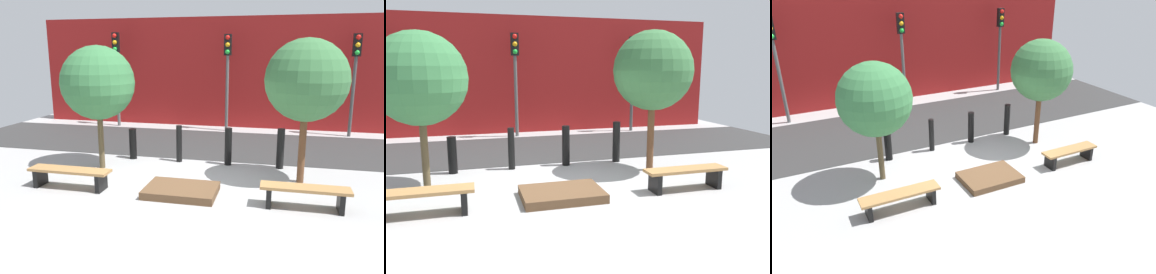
# 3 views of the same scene
# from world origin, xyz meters

# --- Properties ---
(ground_plane) EXTENTS (18.00, 18.00, 0.00)m
(ground_plane) POSITION_xyz_m (0.00, 0.00, 0.00)
(ground_plane) COLOR #9C9C9C
(road_strip) EXTENTS (18.00, 3.99, 0.01)m
(road_strip) POSITION_xyz_m (0.00, 4.33, 0.01)
(road_strip) COLOR #2F2F2F
(road_strip) RESTS_ON ground
(building_facade) EXTENTS (16.20, 0.50, 4.38)m
(building_facade) POSITION_xyz_m (0.00, 7.66, 2.19)
(building_facade) COLOR maroon
(building_facade) RESTS_ON ground
(bench_left) EXTENTS (1.88, 0.43, 0.45)m
(bench_left) POSITION_xyz_m (-2.54, -0.50, 0.33)
(bench_left) COLOR black
(bench_left) RESTS_ON ground
(bench_right) EXTENTS (1.72, 0.42, 0.45)m
(bench_right) POSITION_xyz_m (2.54, -0.50, 0.32)
(bench_right) COLOR black
(bench_right) RESTS_ON ground
(planter_bed) EXTENTS (1.54, 1.09, 0.17)m
(planter_bed) POSITION_xyz_m (0.00, -0.30, 0.08)
(planter_bed) COLOR brown
(planter_bed) RESTS_ON ground
(tree_behind_left_bench) EXTENTS (1.88, 1.88, 3.18)m
(tree_behind_left_bench) POSITION_xyz_m (-2.54, 1.09, 2.24)
(tree_behind_left_bench) COLOR brown
(tree_behind_left_bench) RESTS_ON ground
(tree_behind_right_bench) EXTENTS (1.86, 1.86, 3.32)m
(tree_behind_right_bench) POSITION_xyz_m (2.54, 1.09, 2.38)
(tree_behind_right_bench) COLOR brown
(tree_behind_right_bench) RESTS_ON ground
(bollard_far_left) EXTENTS (0.21, 0.21, 0.88)m
(bollard_far_left) POSITION_xyz_m (-2.06, 2.09, 0.44)
(bollard_far_left) COLOR black
(bollard_far_left) RESTS_ON ground
(bollard_left) EXTENTS (0.16, 0.16, 1.03)m
(bollard_left) POSITION_xyz_m (-0.69, 2.09, 0.51)
(bollard_left) COLOR black
(bollard_left) RESTS_ON ground
(bollard_center) EXTENTS (0.19, 0.19, 1.02)m
(bollard_center) POSITION_xyz_m (0.69, 2.09, 0.51)
(bollard_center) COLOR black
(bollard_center) RESTS_ON ground
(bollard_right) EXTENTS (0.20, 0.20, 1.07)m
(bollard_right) POSITION_xyz_m (2.06, 2.09, 0.53)
(bollard_right) COLOR black
(bollard_right) RESTS_ON ground
(traffic_light_west) EXTENTS (0.28, 0.27, 3.77)m
(traffic_light_west) POSITION_xyz_m (-4.51, 6.62, 2.60)
(traffic_light_west) COLOR #575757
(traffic_light_west) RESTS_ON ground
(traffic_light_mid_west) EXTENTS (0.28, 0.27, 3.66)m
(traffic_light_mid_west) POSITION_xyz_m (0.00, 6.62, 2.53)
(traffic_light_mid_west) COLOR #575757
(traffic_light_mid_west) RESTS_ON ground
(traffic_light_mid_east) EXTENTS (0.28, 0.27, 3.64)m
(traffic_light_mid_east) POSITION_xyz_m (4.51, 6.62, 2.51)
(traffic_light_mid_east) COLOR #494949
(traffic_light_mid_east) RESTS_ON ground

